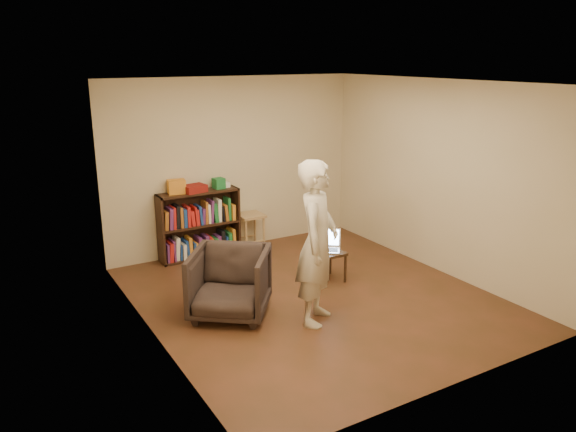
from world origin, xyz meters
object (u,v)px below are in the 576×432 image
bookshelf (199,228)px  laptop (327,245)px  stool (250,221)px  armchair (230,283)px  side_table (327,256)px  person (317,243)px

bookshelf → laptop: size_ratio=2.46×
stool → armchair: (-1.25, -1.95, -0.05)m
stool → armchair: bearing=-122.7°
laptop → side_table: bearing=-77.9°
laptop → person: (-0.79, -0.97, 0.45)m
side_table → person: bearing=-130.1°
laptop → person: size_ratio=0.26×
laptop → person: person is taller
laptop → person: bearing=-91.6°
armchair → person: bearing=-0.6°
armchair → laptop: bearing=50.2°
side_table → bookshelf: bearing=122.7°
bookshelf → stool: bearing=-4.5°
stool → laptop: laptop is taller
bookshelf → side_table: 2.05m
bookshelf → stool: 0.81m
stool → person: (-0.46, -2.56, 0.48)m
stool → side_table: (0.29, -1.66, -0.11)m
armchair → person: person is taller
armchair → laptop: size_ratio=1.77×
side_table → person: person is taller
person → stool: bearing=36.6°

